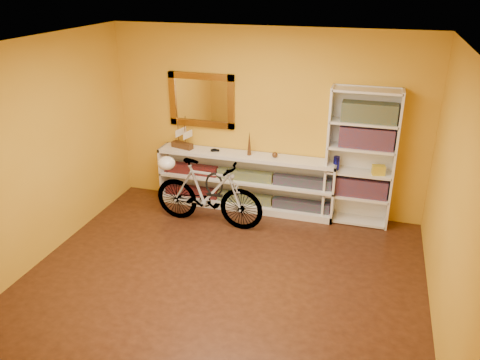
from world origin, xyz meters
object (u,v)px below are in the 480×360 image
(bookcase, at_px, (360,159))
(bicycle, at_px, (208,193))
(console_unit, at_px, (245,182))
(helmet, at_px, (166,163))

(bookcase, distance_m, bicycle, 2.10)
(bicycle, bearing_deg, console_unit, -26.91)
(helmet, bearing_deg, bicycle, -3.08)
(bookcase, xyz_separation_m, helmet, (-2.56, -0.61, -0.12))
(console_unit, xyz_separation_m, helmet, (-0.96, -0.58, 0.40))
(bicycle, distance_m, helmet, 0.71)
(console_unit, relative_size, helmet, 10.48)
(bookcase, relative_size, helmet, 7.66)
(bookcase, relative_size, bicycle, 1.19)
(console_unit, distance_m, bicycle, 0.71)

